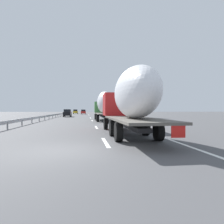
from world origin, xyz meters
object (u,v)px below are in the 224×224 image
object	(u,v)px
truck_lead	(104,105)
road_sign	(109,108)
truck_trailing	(130,99)
car_yellow_coupe	(75,112)
car_black_suv	(67,113)
car_red_compact	(83,112)

from	to	relation	value
truck_lead	road_sign	bearing A→B (deg)	-8.88
truck_trailing	car_yellow_coupe	xyz separation A→B (m)	(77.67, 7.20, -1.42)
car_black_suv	road_sign	world-z (taller)	road_sign
car_red_compact	road_sign	size ratio (longest dim) A/B	1.35
car_yellow_coupe	road_sign	distance (m)	40.70
car_red_compact	car_yellow_coupe	xyz separation A→B (m)	(9.55, 3.52, 0.02)
truck_trailing	car_yellow_coupe	size ratio (longest dim) A/B	2.62
truck_trailing	car_red_compact	distance (m)	68.23
car_yellow_coupe	truck_trailing	bearing A→B (deg)	-174.70
truck_trailing	car_red_compact	xyz separation A→B (m)	(68.11, 3.67, -1.44)
truck_lead	car_black_suv	xyz separation A→B (m)	(19.14, 7.18, -1.56)
car_yellow_coupe	road_sign	size ratio (longest dim) A/B	1.52
car_yellow_coupe	car_red_compact	bearing A→B (deg)	-159.75
truck_trailing	car_black_suv	world-z (taller)	truck_trailing
road_sign	truck_lead	bearing A→B (deg)	171.12
car_red_compact	car_black_suv	size ratio (longest dim) A/B	0.91
car_black_suv	car_yellow_coupe	bearing A→B (deg)	0.02
truck_trailing	truck_lead	bearing A→B (deg)	0.00
truck_lead	road_sign	size ratio (longest dim) A/B	4.19
road_sign	truck_trailing	bearing A→B (deg)	175.37
car_black_suv	car_yellow_coupe	size ratio (longest dim) A/B	0.98
truck_lead	car_red_compact	xyz separation A→B (m)	(49.64, 3.67, -1.56)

